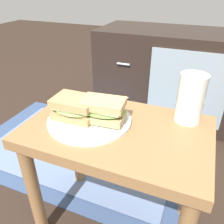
{
  "coord_description": "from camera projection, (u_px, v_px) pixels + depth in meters",
  "views": [
    {
      "loc": [
        0.2,
        -0.54,
        0.85
      ],
      "look_at": [
        -0.02,
        0.0,
        0.51
      ],
      "focal_mm": 36.85,
      "sensor_mm": 36.0,
      "label": 1
    }
  ],
  "objects": [
    {
      "name": "sandwich_front",
      "position": [
        75.0,
        107.0,
        0.72
      ],
      "size": [
        0.14,
        0.1,
        0.07
      ],
      "color": "tan",
      "rests_on": "plate"
    },
    {
      "name": "tv_cabinet",
      "position": [
        172.0,
        75.0,
        1.53
      ],
      "size": [
        0.96,
        0.46,
        0.58
      ],
      "color": "black",
      "rests_on": "ground"
    },
    {
      "name": "sandwich_back",
      "position": [
        103.0,
        110.0,
        0.7
      ],
      "size": [
        0.15,
        0.1,
        0.07
      ],
      "color": "tan",
      "rests_on": "plate"
    },
    {
      "name": "side_table",
      "position": [
        117.0,
        150.0,
        0.75
      ],
      "size": [
        0.56,
        0.36,
        0.46
      ],
      "color": "olive",
      "rests_on": "ground"
    },
    {
      "name": "plate",
      "position": [
        90.0,
        120.0,
        0.73
      ],
      "size": [
        0.26,
        0.26,
        0.01
      ],
      "primitive_type": "cylinder",
      "color": "silver",
      "rests_on": "side_table"
    },
    {
      "name": "beer_glass",
      "position": [
        190.0,
        99.0,
        0.7
      ],
      "size": [
        0.08,
        0.08,
        0.15
      ],
      "color": "silver",
      "rests_on": "side_table"
    },
    {
      "name": "ground_plane",
      "position": [
        116.0,
        221.0,
        0.93
      ],
      "size": [
        8.0,
        8.0,
        0.0
      ],
      "primitive_type": "plane",
      "color": "#2D2119"
    },
    {
      "name": "area_rug",
      "position": [
        82.0,
        149.0,
        1.32
      ],
      "size": [
        1.25,
        0.75,
        0.01
      ],
      "color": "#384C72",
      "rests_on": "ground"
    }
  ]
}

